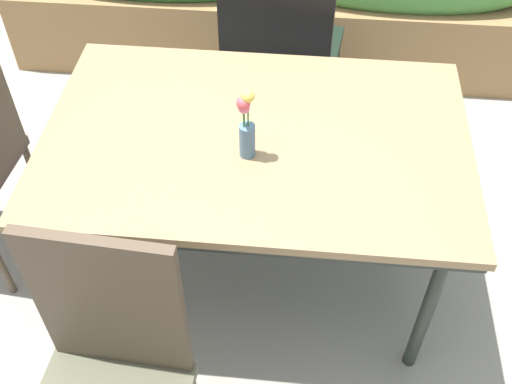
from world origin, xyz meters
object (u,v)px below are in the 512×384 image
Objects in this scene: chair_far_side at (280,48)px; flower_vase at (246,126)px; chair_near_left at (108,380)px; planter_box at (281,7)px; dining_table at (256,147)px.

chair_far_side is 0.97m from flower_vase.
chair_far_side is 3.83× the size of flower_vase.
planter_box is at bearing -93.99° from chair_near_left.
planter_box is (-0.04, 0.66, -0.19)m from chair_far_side.
chair_far_side is at bearing 87.91° from dining_table.
dining_table is 1.36× the size of chair_near_left.
flower_vase is at bearing -101.83° from dining_table.
chair_far_side is at bearing -98.29° from chair_near_left.
flower_vase is at bearing -90.43° from planter_box.
dining_table is 1.52m from planter_box.
chair_far_side is 0.33× the size of planter_box.
flower_vase is (-0.02, -0.10, 0.18)m from dining_table.
dining_table is 0.20m from flower_vase.
flower_vase reaches higher than dining_table.
flower_vase is at bearing -85.74° from chair_far_side.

